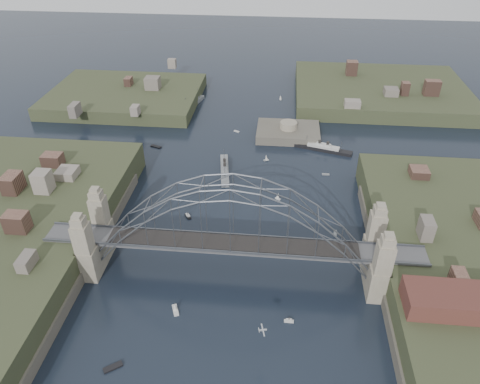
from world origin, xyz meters
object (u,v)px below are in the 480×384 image
bridge (232,230)px  ocean_liner (323,148)px  wharf_shed (460,301)px  naval_cruiser_far (192,104)px  fort_island (288,137)px  naval_cruiser_near (225,170)px

bridge → ocean_liner: bearing=68.5°
wharf_shed → naval_cruiser_far: bearing=123.5°
wharf_shed → fort_island: bearing=110.9°
wharf_shed → ocean_liner: size_ratio=1.03×
wharf_shed → bridge: bearing=162.3°
wharf_shed → ocean_liner: bearing=105.1°
bridge → wharf_shed: size_ratio=4.20×
wharf_shed → naval_cruiser_near: 77.62m
fort_island → ocean_liner: fort_island is taller
fort_island → naval_cruiser_far: bearing=149.4°
wharf_shed → naval_cruiser_far: (-70.90, 107.00, -9.06)m
fort_island → bridge: bearing=-99.7°
ocean_liner → naval_cruiser_near: bearing=-151.4°
wharf_shed → naval_cruiser_near: wharf_shed is taller
bridge → naval_cruiser_far: (-26.90, 93.00, -11.38)m
fort_island → naval_cruiser_far: size_ratio=1.23×
naval_cruiser_near → ocean_liner: naval_cruiser_near is taller
naval_cruiser_far → ocean_liner: size_ratio=0.92×
bridge → naval_cruiser_near: (-7.32, 43.50, -11.49)m
bridge → wharf_shed: 46.23m
bridge → naval_cruiser_far: 97.48m
fort_island → ocean_liner: size_ratio=1.13×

